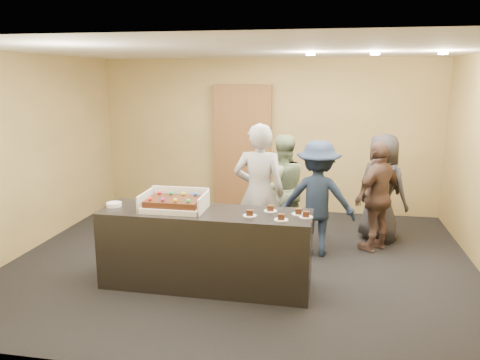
# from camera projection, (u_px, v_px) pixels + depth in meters

# --- Properties ---
(room) EXTENTS (6.04, 6.00, 2.70)m
(room) POSITION_uv_depth(u_px,v_px,m) (242.00, 160.00, 5.93)
(room) COLOR black
(room) RESTS_ON ground
(serving_counter) EXTENTS (2.41, 0.73, 0.90)m
(serving_counter) POSITION_uv_depth(u_px,v_px,m) (206.00, 249.00, 5.39)
(serving_counter) COLOR black
(serving_counter) RESTS_ON floor
(storage_cabinet) EXTENTS (1.02, 0.15, 2.25)m
(storage_cabinet) POSITION_uv_depth(u_px,v_px,m) (243.00, 149.00, 8.37)
(storage_cabinet) COLOR brown
(storage_cabinet) RESTS_ON floor
(cake_box) EXTENTS (0.72, 0.50, 0.21)m
(cake_box) POSITION_uv_depth(u_px,v_px,m) (175.00, 205.00, 5.37)
(cake_box) COLOR white
(cake_box) RESTS_ON serving_counter
(sheet_cake) EXTENTS (0.61, 0.42, 0.12)m
(sheet_cake) POSITION_uv_depth(u_px,v_px,m) (174.00, 201.00, 5.34)
(sheet_cake) COLOR #37170C
(sheet_cake) RESTS_ON cake_box
(plate_stack) EXTENTS (0.18, 0.18, 0.04)m
(plate_stack) POSITION_uv_depth(u_px,v_px,m) (114.00, 204.00, 5.49)
(plate_stack) COLOR white
(plate_stack) RESTS_ON serving_counter
(slice_a) EXTENTS (0.15, 0.15, 0.07)m
(slice_a) POSITION_uv_depth(u_px,v_px,m) (250.00, 214.00, 5.11)
(slice_a) COLOR white
(slice_a) RESTS_ON serving_counter
(slice_b) EXTENTS (0.15, 0.15, 0.07)m
(slice_b) POSITION_uv_depth(u_px,v_px,m) (270.00, 209.00, 5.29)
(slice_b) COLOR white
(slice_b) RESTS_ON serving_counter
(slice_c) EXTENTS (0.15, 0.15, 0.07)m
(slice_c) POSITION_uv_depth(u_px,v_px,m) (281.00, 218.00, 4.96)
(slice_c) COLOR white
(slice_c) RESTS_ON serving_counter
(slice_d) EXTENTS (0.15, 0.15, 0.07)m
(slice_d) POSITION_uv_depth(u_px,v_px,m) (299.00, 212.00, 5.16)
(slice_d) COLOR white
(slice_d) RESTS_ON serving_counter
(slice_e) EXTENTS (0.15, 0.15, 0.07)m
(slice_e) POSITION_uv_depth(u_px,v_px,m) (306.00, 215.00, 5.06)
(slice_e) COLOR white
(slice_e) RESTS_ON serving_counter
(person_server_grey) EXTENTS (0.67, 0.44, 1.82)m
(person_server_grey) POSITION_uv_depth(u_px,v_px,m) (259.00, 193.00, 6.05)
(person_server_grey) COLOR #A5A4AA
(person_server_grey) RESTS_ON floor
(person_sage_man) EXTENTS (0.94, 0.85, 1.58)m
(person_sage_man) POSITION_uv_depth(u_px,v_px,m) (282.00, 189.00, 6.81)
(person_sage_man) COLOR gray
(person_sage_man) RESTS_ON floor
(person_navy_man) EXTENTS (1.04, 0.62, 1.57)m
(person_navy_man) POSITION_uv_depth(u_px,v_px,m) (318.00, 199.00, 6.29)
(person_navy_man) COLOR #1B2941
(person_navy_man) RESTS_ON floor
(person_brown_extra) EXTENTS (0.89, 0.92, 1.54)m
(person_brown_extra) POSITION_uv_depth(u_px,v_px,m) (378.00, 196.00, 6.45)
(person_brown_extra) COLOR brown
(person_brown_extra) RESTS_ON floor
(person_dark_suit) EXTENTS (0.92, 0.88, 1.59)m
(person_dark_suit) POSITION_uv_depth(u_px,v_px,m) (382.00, 188.00, 6.83)
(person_dark_suit) COLOR #28282D
(person_dark_suit) RESTS_ON floor
(ceiling_spotlights) EXTENTS (1.72, 0.12, 0.03)m
(ceiling_spotlights) POSITION_uv_depth(u_px,v_px,m) (375.00, 54.00, 5.84)
(ceiling_spotlights) COLOR #FFEAC6
(ceiling_spotlights) RESTS_ON ceiling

